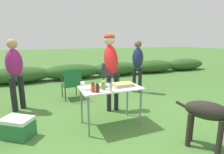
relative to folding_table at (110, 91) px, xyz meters
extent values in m
plane|color=#477533|center=(0.00, 0.00, -0.66)|extent=(60.00, 60.00, 0.00)
ellipsoid|color=#2D5623|center=(-2.00, 4.35, -0.36)|extent=(2.40, 0.90, 0.60)
ellipsoid|color=#2D5623|center=(0.00, 4.35, -0.36)|extent=(2.40, 0.90, 0.60)
ellipsoid|color=#2D5623|center=(2.00, 4.35, -0.36)|extent=(2.40, 0.90, 0.60)
ellipsoid|color=#2D5623|center=(4.00, 4.35, -0.36)|extent=(2.40, 0.90, 0.60)
ellipsoid|color=#2D5623|center=(6.00, 4.35, -0.36)|extent=(2.40, 0.90, 0.60)
cube|color=white|center=(0.00, 0.00, 0.06)|extent=(1.10, 0.64, 0.02)
cylinder|color=gray|center=(-0.49, -0.27, -0.31)|extent=(0.04, 0.04, 0.71)
cylinder|color=gray|center=(0.49, -0.27, -0.31)|extent=(0.04, 0.04, 0.71)
cylinder|color=gray|center=(-0.49, 0.27, -0.31)|extent=(0.04, 0.04, 0.71)
cylinder|color=gray|center=(0.49, 0.27, -0.31)|extent=(0.04, 0.04, 0.71)
cube|color=#9E9EA3|center=(0.24, -0.04, 0.09)|extent=(0.41, 0.25, 0.02)
cube|color=tan|center=(0.24, -0.04, 0.11)|extent=(0.36, 0.22, 0.04)
cylinder|color=white|center=(-0.42, 0.01, 0.10)|extent=(0.20, 0.20, 0.04)
ellipsoid|color=#99B2CC|center=(-0.15, 0.08, 0.11)|extent=(0.24, 0.24, 0.07)
cylinder|color=white|center=(-0.48, 0.15, 0.13)|extent=(0.08, 0.08, 0.11)
cylinder|color=silver|center=(-0.10, -0.26, 0.15)|extent=(0.06, 0.06, 0.14)
cone|color=#194793|center=(-0.10, -0.26, 0.24)|extent=(0.06, 0.06, 0.04)
cylinder|color=#562314|center=(-0.31, -0.22, 0.14)|extent=(0.07, 0.07, 0.13)
cone|color=black|center=(-0.31, -0.22, 0.23)|extent=(0.06, 0.06, 0.04)
cylinder|color=#CC4214|center=(-0.38, -0.18, 0.15)|extent=(0.07, 0.07, 0.14)
cone|color=black|center=(-0.38, -0.18, 0.23)|extent=(0.06, 0.06, 0.04)
cylinder|color=olive|center=(-0.17, -0.10, 0.14)|extent=(0.07, 0.07, 0.13)
cylinder|color=#D1CC47|center=(-0.17, -0.10, 0.22)|extent=(0.07, 0.07, 0.02)
cylinder|color=black|center=(0.21, 0.62, -0.24)|extent=(0.10, 0.10, 0.84)
cylinder|color=black|center=(0.38, 0.61, -0.24)|extent=(0.10, 0.10, 0.84)
ellipsoid|color=red|center=(0.31, 0.74, 0.50)|extent=(0.35, 0.49, 0.72)
sphere|color=#DBAD89|center=(0.32, 0.87, 0.93)|extent=(0.23, 0.23, 0.23)
ellipsoid|color=#993823|center=(0.32, 0.87, 0.99)|extent=(0.24, 0.24, 0.14)
cylinder|color=black|center=(-1.78, 1.39, -0.28)|extent=(0.12, 0.12, 0.77)
cylinder|color=black|center=(-1.62, 1.54, -0.28)|extent=(0.12, 0.12, 0.77)
ellipsoid|color=#931E70|center=(-1.70, 1.47, 0.42)|extent=(0.47, 0.46, 0.63)
sphere|color=tan|center=(-1.70, 1.47, 0.84)|extent=(0.21, 0.21, 0.21)
cylinder|color=black|center=(1.47, 1.74, -0.29)|extent=(0.11, 0.11, 0.75)
cylinder|color=black|center=(1.60, 1.61, -0.29)|extent=(0.11, 0.11, 0.75)
ellipsoid|color=navy|center=(1.54, 1.68, 0.39)|extent=(0.41, 0.41, 0.61)
sphere|color=brown|center=(1.54, 1.68, 0.80)|extent=(0.21, 0.21, 0.21)
cylinder|color=#28231E|center=(0.99, -0.98, -0.40)|extent=(0.08, 0.08, 0.52)
cylinder|color=#28231E|center=(0.85, -1.08, -0.40)|extent=(0.08, 0.08, 0.52)
cylinder|color=#28231E|center=(1.21, -1.31, -0.40)|extent=(0.08, 0.08, 0.52)
cylinder|color=#28231E|center=(1.07, -1.41, -0.40)|extent=(0.08, 0.08, 0.52)
ellipsoid|color=#28231E|center=(1.03, -1.20, -0.07)|extent=(0.57, 0.66, 0.27)
cylinder|color=#28231E|center=(0.83, -0.91, -0.06)|extent=(0.15, 0.18, 0.11)
cube|color=#19602D|center=(-0.45, 1.84, -0.28)|extent=(0.50, 0.50, 0.03)
cube|color=#19602D|center=(-0.42, 1.56, -0.05)|extent=(0.47, 0.20, 0.44)
cylinder|color=black|center=(-0.63, 1.62, -0.47)|extent=(0.02, 0.02, 0.38)
cylinder|color=black|center=(-0.23, 1.66, -0.47)|extent=(0.02, 0.02, 0.38)
cylinder|color=black|center=(-0.67, 2.02, -0.47)|extent=(0.02, 0.02, 0.38)
cylinder|color=black|center=(-0.27, 2.06, -0.47)|extent=(0.02, 0.02, 0.38)
cylinder|color=black|center=(-0.68, 1.82, -0.10)|extent=(0.06, 0.41, 0.02)
cylinder|color=black|center=(-0.22, 1.86, -0.10)|extent=(0.06, 0.41, 0.02)
cube|color=#232328|center=(1.04, 2.56, -0.28)|extent=(0.65, 0.65, 0.03)
cube|color=#232328|center=(0.84, 2.37, -0.05)|extent=(0.43, 0.45, 0.44)
cylinder|color=black|center=(0.76, 2.57, -0.47)|extent=(0.02, 0.02, 0.38)
cylinder|color=black|center=(1.03, 2.28, -0.47)|extent=(0.02, 0.02, 0.38)
cylinder|color=black|center=(1.06, 2.84, -0.47)|extent=(0.02, 0.02, 0.38)
cylinder|color=black|center=(1.33, 2.55, -0.47)|extent=(0.02, 0.02, 0.38)
cylinder|color=black|center=(0.89, 2.73, -0.10)|extent=(0.32, 0.30, 0.02)
cylinder|color=black|center=(1.20, 2.39, -0.10)|extent=(0.32, 0.30, 0.02)
cube|color=#286B3D|center=(-1.59, 0.16, -0.52)|extent=(0.58, 0.54, 0.28)
cube|color=silver|center=(-1.59, 0.16, -0.35)|extent=(0.58, 0.54, 0.06)
camera|label=1|loc=(-1.12, -2.88, 0.93)|focal=28.00mm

